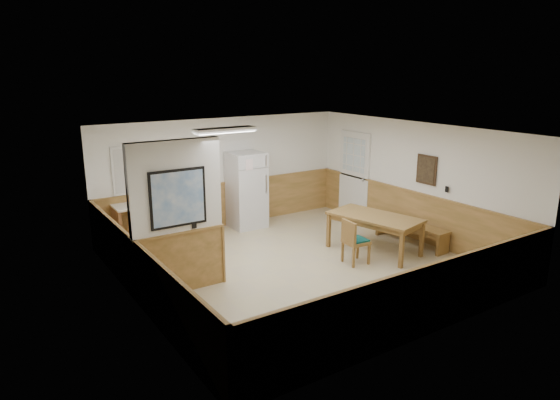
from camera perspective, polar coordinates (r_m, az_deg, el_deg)
ground at (r=9.36m, az=2.18°, el=-7.54°), size 6.00×6.00×0.00m
ceiling at (r=8.72m, az=2.34°, el=7.85°), size 6.00×6.00×0.02m
back_wall at (r=11.47m, az=-6.45°, el=3.11°), size 6.00×0.02×2.50m
right_wall at (r=10.93m, az=15.22°, el=2.09°), size 0.02×6.00×2.50m
left_wall at (r=7.69m, az=-16.34°, el=-3.25°), size 0.02×6.00×2.50m
wainscot_back at (r=11.62m, az=-6.30°, el=-0.53°), size 6.00×0.04×1.00m
wainscot_right at (r=11.09m, az=14.89°, el=-1.70°), size 0.04×6.00×1.00m
wainscot_left at (r=7.95m, az=-15.81°, el=-8.38°), size 0.04×6.00×1.00m
partition_wall at (r=8.10m, az=-11.68°, el=-2.17°), size 1.50×0.20×2.50m
kitchen_counter at (r=10.90m, az=-11.25°, el=-1.99°), size 2.20×0.61×1.00m
exterior_door at (r=12.25m, az=8.44°, el=2.84°), size 0.07×1.02×2.15m
kitchen_window at (r=10.63m, az=-16.60°, el=3.31°), size 0.80×0.04×1.00m
wall_painting at (r=10.65m, az=16.40°, el=3.34°), size 0.04×0.50×0.60m
fluorescent_fixture at (r=9.42m, az=-6.32°, el=7.95°), size 1.20×0.30×0.09m
refrigerator at (r=11.41m, az=-3.84°, el=1.14°), size 0.77×0.72×1.74m
dining_table at (r=10.02m, az=10.77°, el=-2.27°), size 1.30×1.95×0.75m
dining_bench at (r=10.74m, az=14.75°, el=-3.09°), size 0.46×1.70×0.45m
dining_chair at (r=9.38m, az=8.29°, el=-4.40°), size 0.60×0.44×0.85m
fire_extinguisher at (r=10.95m, az=-9.22°, el=1.69°), size 0.15×0.15×0.47m
soap_bottle at (r=10.43m, az=-15.85°, el=0.14°), size 0.10×0.10×0.23m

